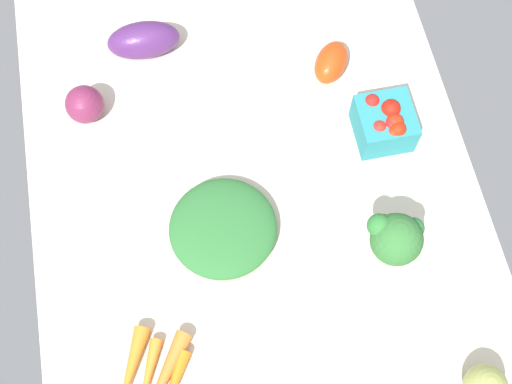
{
  "coord_description": "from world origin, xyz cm",
  "views": [
    {
      "loc": [
        -43.63,
        8.66,
        108.99
      ],
      "look_at": [
        0.0,
        0.0,
        4.0
      ],
      "focal_mm": 47.76,
      "sensor_mm": 36.0,
      "label": 1
    }
  ],
  "objects_px": {
    "red_onion_center": "(85,104)",
    "broccoli_head": "(395,238)",
    "leafy_greens_clump": "(223,228)",
    "roma_tomato": "(331,62)",
    "eggplant": "(144,40)",
    "carrot_bunch": "(151,383)",
    "berry_basket": "(385,123)"
  },
  "relations": [
    {
      "from": "red_onion_center",
      "to": "leafy_greens_clump",
      "type": "bearing_deg",
      "value": -143.75
    },
    {
      "from": "berry_basket",
      "to": "roma_tomato",
      "type": "distance_m",
      "value": 0.16
    },
    {
      "from": "roma_tomato",
      "to": "eggplant",
      "type": "bearing_deg",
      "value": 105.69
    },
    {
      "from": "broccoli_head",
      "to": "berry_basket",
      "type": "bearing_deg",
      "value": -13.08
    },
    {
      "from": "broccoli_head",
      "to": "carrot_bunch",
      "type": "bearing_deg",
      "value": 107.99
    },
    {
      "from": "red_onion_center",
      "to": "eggplant",
      "type": "bearing_deg",
      "value": -46.31
    },
    {
      "from": "red_onion_center",
      "to": "carrot_bunch",
      "type": "relative_size",
      "value": 0.38
    },
    {
      "from": "eggplant",
      "to": "broccoli_head",
      "type": "bearing_deg",
      "value": 126.62
    },
    {
      "from": "eggplant",
      "to": "roma_tomato",
      "type": "relative_size",
      "value": 1.51
    },
    {
      "from": "roma_tomato",
      "to": "carrot_bunch",
      "type": "height_order",
      "value": "roma_tomato"
    },
    {
      "from": "red_onion_center",
      "to": "broccoli_head",
      "type": "bearing_deg",
      "value": -128.16
    },
    {
      "from": "leafy_greens_clump",
      "to": "red_onion_center",
      "type": "bearing_deg",
      "value": 36.25
    },
    {
      "from": "red_onion_center",
      "to": "berry_basket",
      "type": "bearing_deg",
      "value": -105.68
    },
    {
      "from": "roma_tomato",
      "to": "carrot_bunch",
      "type": "relative_size",
      "value": 0.49
    },
    {
      "from": "red_onion_center",
      "to": "broccoli_head",
      "type": "xyz_separation_m",
      "value": [
        -0.36,
        -0.45,
        0.04
      ]
    },
    {
      "from": "eggplant",
      "to": "berry_basket",
      "type": "bearing_deg",
      "value": 147.64
    },
    {
      "from": "broccoli_head",
      "to": "leafy_greens_clump",
      "type": "height_order",
      "value": "broccoli_head"
    },
    {
      "from": "red_onion_center",
      "to": "broccoli_head",
      "type": "distance_m",
      "value": 0.58
    },
    {
      "from": "broccoli_head",
      "to": "eggplant",
      "type": "height_order",
      "value": "broccoli_head"
    },
    {
      "from": "eggplant",
      "to": "roma_tomato",
      "type": "distance_m",
      "value": 0.34
    },
    {
      "from": "broccoli_head",
      "to": "berry_basket",
      "type": "distance_m",
      "value": 0.22
    },
    {
      "from": "berry_basket",
      "to": "carrot_bunch",
      "type": "relative_size",
      "value": 0.53
    },
    {
      "from": "leafy_greens_clump",
      "to": "eggplant",
      "type": "height_order",
      "value": "eggplant"
    },
    {
      "from": "berry_basket",
      "to": "carrot_bunch",
      "type": "xyz_separation_m",
      "value": [
        -0.35,
        0.46,
        -0.03
      ]
    },
    {
      "from": "broccoli_head",
      "to": "roma_tomato",
      "type": "bearing_deg",
      "value": 1.39
    },
    {
      "from": "red_onion_center",
      "to": "carrot_bunch",
      "type": "distance_m",
      "value": 0.49
    },
    {
      "from": "broccoli_head",
      "to": "carrot_bunch",
      "type": "distance_m",
      "value": 0.43
    },
    {
      "from": "leafy_greens_clump",
      "to": "carrot_bunch",
      "type": "relative_size",
      "value": 0.99
    },
    {
      "from": "eggplant",
      "to": "carrot_bunch",
      "type": "bearing_deg",
      "value": 84.4
    },
    {
      "from": "roma_tomato",
      "to": "broccoli_head",
      "type": "bearing_deg",
      "value": -144.38
    },
    {
      "from": "roma_tomato",
      "to": "red_onion_center",
      "type": "bearing_deg",
      "value": 124.78
    },
    {
      "from": "broccoli_head",
      "to": "leafy_greens_clump",
      "type": "xyz_separation_m",
      "value": [
        0.09,
        0.26,
        -0.05
      ]
    }
  ]
}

